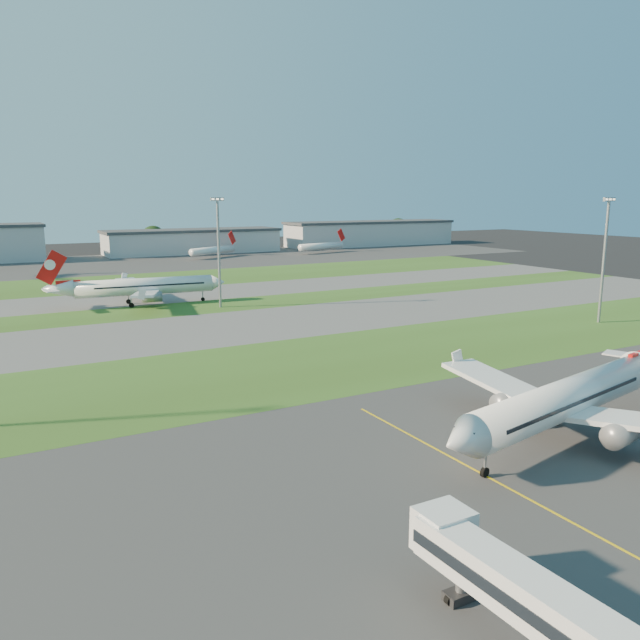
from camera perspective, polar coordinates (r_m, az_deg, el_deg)
ground at (r=53.92m, az=17.34°, el=-17.96°), size 700.00×700.00×0.00m
apron_near at (r=53.92m, az=17.34°, el=-17.96°), size 300.00×70.00×0.01m
grass_strip_a at (r=94.46m, az=-6.00°, el=-4.75°), size 300.00×34.00×0.01m
taxiway_a at (r=124.68m, az=-11.94°, el=-1.03°), size 300.00×32.00×0.01m
grass_strip_b at (r=148.37m, az=-14.79°, el=0.77°), size 300.00×18.00×0.01m
taxiway_b at (r=169.53m, az=-16.64°, el=1.93°), size 300.00×26.00×0.01m
grass_strip_c at (r=201.60m, az=-18.68°, el=3.21°), size 300.00×40.00×0.01m
apron_far at (r=260.51m, az=-21.10°, el=4.72°), size 400.00×80.00×0.01m
yellow_line at (r=57.30m, az=20.96°, el=-16.38°), size 0.25×60.00×0.02m
airliner_parked at (r=72.51m, az=21.72°, el=-6.74°), size 40.62×34.13×12.80m
airliner_taxiing at (r=157.48m, az=-15.84°, el=2.92°), size 40.30×34.06×12.58m
mini_jet_near at (r=276.05m, az=-9.76°, el=6.31°), size 25.95×15.24×9.48m
mini_jet_far at (r=295.26m, az=0.14°, el=6.78°), size 28.25×8.95×9.48m
light_mast_centre at (r=148.94m, az=-9.26°, el=6.78°), size 3.20×0.70×25.80m
light_mast_east at (r=141.18m, az=24.58°, el=5.69°), size 3.20×0.70×25.80m
hangar_east at (r=301.32m, az=-11.54°, el=7.09°), size 81.60×23.00×11.20m
hangar_far_east at (r=344.63m, az=4.66°, el=7.93°), size 96.90×23.00×13.20m
tree_mid_west at (r=298.89m, az=-26.12°, el=6.19°), size 9.90×9.90×10.80m
tree_mid_east at (r=310.65m, az=-14.99°, el=7.27°), size 11.55×11.55×12.60m
tree_east at (r=334.98m, az=-2.26°, el=7.78°), size 10.45×10.45×11.40m
tree_far_east at (r=374.80m, az=7.16°, el=8.26°), size 12.65×12.65×13.80m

